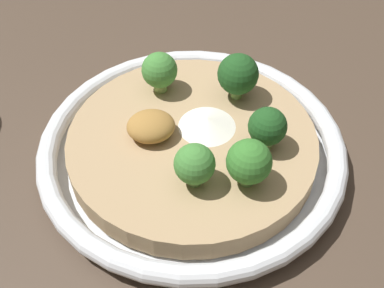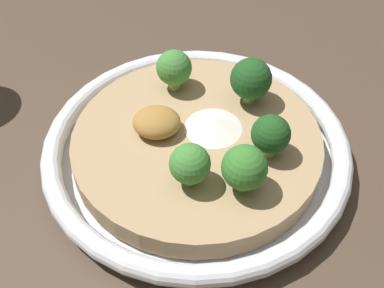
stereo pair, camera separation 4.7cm
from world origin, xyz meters
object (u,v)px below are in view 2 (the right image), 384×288
at_px(broccoli_front, 239,168).
at_px(broccoli_front_right, 266,135).
at_px(broccoli_back_right, 246,79).
at_px(broccoli_back_left, 170,68).
at_px(broccoli_front_left, 185,164).
at_px(risotto_bowl, 192,147).

height_order(broccoli_front, broccoli_front_right, broccoli_front).
distance_m(broccoli_front, broccoli_front_right, 0.05).
xyz_separation_m(broccoli_back_right, broccoli_front_right, (0.01, -0.07, -0.00)).
xyz_separation_m(broccoli_back_right, broccoli_back_left, (-0.08, 0.02, -0.00)).
relative_size(broccoli_front_left, broccoli_back_right, 0.86).
bearing_deg(broccoli_back_left, risotto_bowl, -71.59).
bearing_deg(risotto_bowl, broccoli_front, -57.77).
xyz_separation_m(broccoli_front_left, broccoli_back_left, (-0.02, 0.13, 0.00)).
relative_size(broccoli_front, broccoli_front_right, 1.10).
bearing_deg(broccoli_back_right, broccoli_front_left, -118.37).
relative_size(broccoli_front, broccoli_back_left, 1.06).
distance_m(broccoli_front_left, broccoli_front, 0.05).
bearing_deg(broccoli_front, broccoli_back_left, 115.27).
bearing_deg(broccoli_front, broccoli_back_right, 83.36).
bearing_deg(broccoli_front_right, broccoli_back_right, 100.12).
distance_m(broccoli_front_right, broccoli_back_left, 0.13).
distance_m(risotto_bowl, broccoli_back_right, 0.09).
bearing_deg(broccoli_front_right, risotto_bowl, 161.81).
bearing_deg(broccoli_back_left, broccoli_front, -64.73).
distance_m(broccoli_front_left, broccoli_front_right, 0.08).
height_order(risotto_bowl, broccoli_back_right, broccoli_back_right).
relative_size(broccoli_back_right, broccoli_back_left, 1.13).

